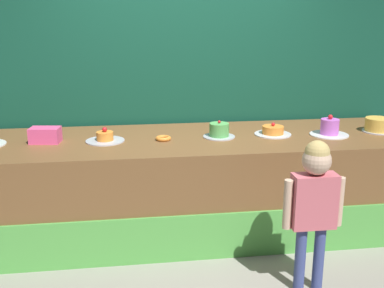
# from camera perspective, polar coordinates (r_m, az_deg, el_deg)

# --- Properties ---
(ground_plane) EXTENTS (12.00, 12.00, 0.00)m
(ground_plane) POSITION_cam_1_polar(r_m,az_deg,el_deg) (3.95, 1.04, -13.79)
(ground_plane) COLOR gray
(stage_platform) EXTENTS (4.10, 1.16, 0.88)m
(stage_platform) POSITION_cam_1_polar(r_m,az_deg,el_deg) (4.28, -0.12, -4.96)
(stage_platform) COLOR brown
(stage_platform) RESTS_ON ground_plane
(curtain_backdrop) EXTENTS (4.77, 0.08, 2.87)m
(curtain_backdrop) POSITION_cam_1_polar(r_m,az_deg,el_deg) (4.70, -1.27, 9.42)
(curtain_backdrop) COLOR #144C38
(curtain_backdrop) RESTS_ON ground_plane
(child_figure) EXTENTS (0.43, 0.20, 1.12)m
(child_figure) POSITION_cam_1_polar(r_m,az_deg,el_deg) (3.35, 14.61, -6.17)
(child_figure) COLOR #3F4C8C
(child_figure) RESTS_ON ground_plane
(pink_box) EXTENTS (0.27, 0.19, 0.13)m
(pink_box) POSITION_cam_1_polar(r_m,az_deg,el_deg) (4.16, -17.41, 1.04)
(pink_box) COLOR #F75394
(pink_box) RESTS_ON stage_platform
(donut) EXTENTS (0.13, 0.13, 0.03)m
(donut) POSITION_cam_1_polar(r_m,az_deg,el_deg) (4.06, -3.51, 0.70)
(donut) COLOR orange
(donut) RESTS_ON stage_platform
(cake_left) EXTENTS (0.33, 0.33, 0.13)m
(cake_left) POSITION_cam_1_polar(r_m,az_deg,el_deg) (4.08, -10.53, 0.75)
(cake_left) COLOR silver
(cake_left) RESTS_ON stage_platform
(cake_center_left) EXTENTS (0.28, 0.28, 0.15)m
(cake_center_left) POSITION_cam_1_polar(r_m,az_deg,el_deg) (4.15, 3.32, 1.60)
(cake_center_left) COLOR silver
(cake_center_left) RESTS_ON stage_platform
(cake_center_right) EXTENTS (0.33, 0.33, 0.11)m
(cake_center_right) POSITION_cam_1_polar(r_m,az_deg,el_deg) (4.30, 9.80, 1.56)
(cake_center_right) COLOR silver
(cake_center_right) RESTS_ON stage_platform
(cake_right) EXTENTS (0.35, 0.35, 0.19)m
(cake_right) POSITION_cam_1_polar(r_m,az_deg,el_deg) (4.39, 16.38, 1.82)
(cake_right) COLOR white
(cake_right) RESTS_ON stage_platform
(cake_far_right) EXTENTS (0.28, 0.28, 0.13)m
(cake_far_right) POSITION_cam_1_polar(r_m,az_deg,el_deg) (4.67, 21.68, 2.15)
(cake_far_right) COLOR silver
(cake_far_right) RESTS_ON stage_platform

